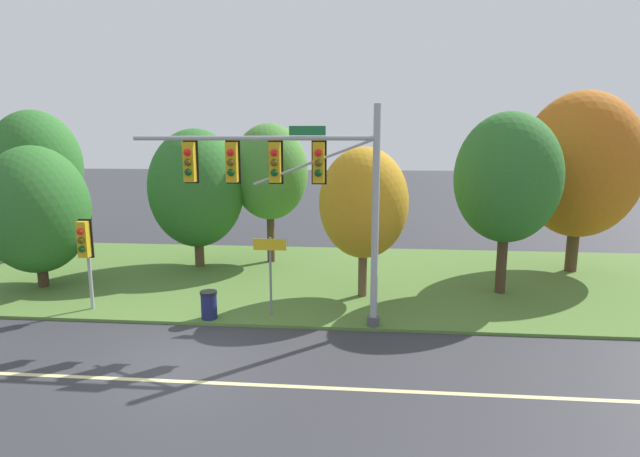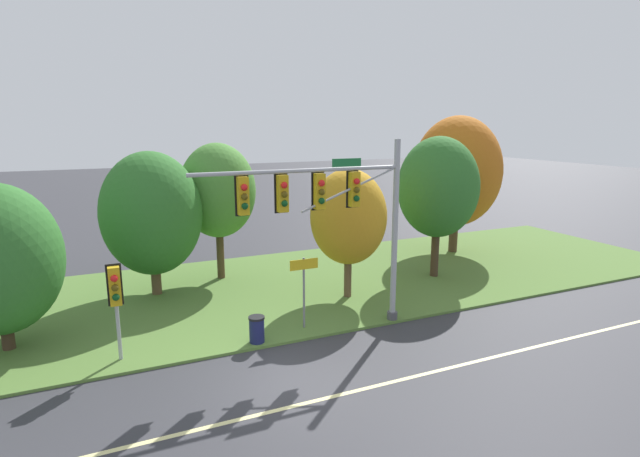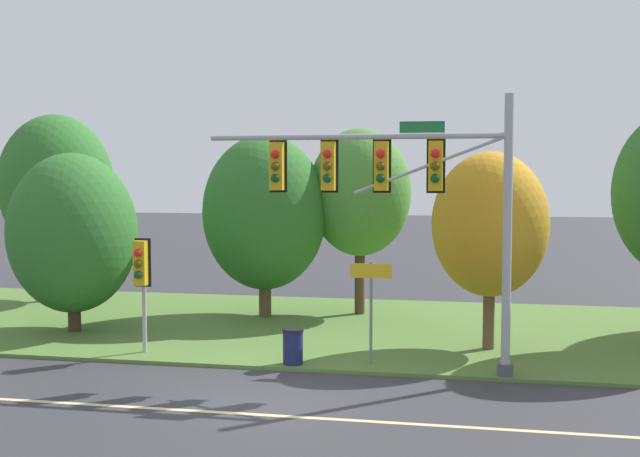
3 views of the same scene
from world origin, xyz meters
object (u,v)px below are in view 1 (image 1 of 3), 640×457
(tree_nearest_road, at_px, (36,166))
(tree_furthest_back, at_px, (580,165))
(tree_left_of_mast, at_px, (36,210))
(route_sign_post, at_px, (270,263))
(pedestrian_signal_near_kerb, at_px, (85,245))
(tree_behind_signpost, at_px, (197,189))
(tree_mid_verge, at_px, (270,172))
(tree_right_far, at_px, (507,178))
(tree_tall_centre, at_px, (364,203))
(traffic_signal_mast, at_px, (292,181))
(trash_bin, at_px, (209,305))

(tree_nearest_road, relative_size, tree_furthest_back, 0.92)
(tree_left_of_mast, height_order, tree_furthest_back, tree_furthest_back)
(tree_nearest_road, bearing_deg, route_sign_post, -30.85)
(pedestrian_signal_near_kerb, bearing_deg, tree_left_of_mast, 143.29)
(route_sign_post, bearing_deg, tree_behind_signpost, 126.28)
(tree_mid_verge, bearing_deg, route_sign_post, -79.36)
(tree_left_of_mast, height_order, tree_mid_verge, tree_mid_verge)
(tree_left_of_mast, height_order, tree_right_far, tree_right_far)
(tree_left_of_mast, xyz_separation_m, tree_tall_centre, (12.75, -0.06, 0.43))
(traffic_signal_mast, distance_m, tree_right_far, 8.44)
(pedestrian_signal_near_kerb, bearing_deg, tree_furthest_back, 20.22)
(route_sign_post, xyz_separation_m, tree_nearest_road, (-13.36, 7.98, 2.69))
(traffic_signal_mast, height_order, tree_left_of_mast, traffic_signal_mast)
(tree_left_of_mast, distance_m, tree_furthest_back, 22.49)
(tree_left_of_mast, xyz_separation_m, trash_bin, (7.74, -2.94, -2.62))
(tree_behind_signpost, height_order, trash_bin, tree_behind_signpost)
(route_sign_post, relative_size, tree_nearest_road, 0.37)
(tree_nearest_road, distance_m, tree_left_of_mast, 6.78)
(tree_behind_signpost, height_order, tree_right_far, tree_right_far)
(tree_nearest_road, distance_m, tree_tall_centre, 17.36)
(trash_bin, bearing_deg, pedestrian_signal_near_kerb, 174.56)
(traffic_signal_mast, bearing_deg, tree_furthest_back, 33.01)
(tree_mid_verge, relative_size, tree_right_far, 0.96)
(route_sign_post, relative_size, tree_furthest_back, 0.34)
(route_sign_post, xyz_separation_m, tree_behind_signpost, (-4.52, 6.16, 1.81))
(traffic_signal_mast, height_order, pedestrian_signal_near_kerb, traffic_signal_mast)
(tree_furthest_back, bearing_deg, tree_behind_signpost, -177.89)
(tree_mid_verge, xyz_separation_m, tree_right_far, (9.69, -4.03, 0.12))
(tree_left_of_mast, bearing_deg, route_sign_post, -14.09)
(route_sign_post, xyz_separation_m, tree_furthest_back, (12.30, 6.78, 2.91))
(trash_bin, bearing_deg, tree_tall_centre, 29.86)
(tree_mid_verge, xyz_separation_m, tree_furthest_back, (13.67, -0.52, 0.42))
(tree_behind_signpost, bearing_deg, tree_furthest_back, 2.11)
(tree_nearest_road, relative_size, tree_tall_centre, 1.30)
(tree_mid_verge, distance_m, tree_right_far, 10.50)
(route_sign_post, height_order, tree_left_of_mast, tree_left_of_mast)
(pedestrian_signal_near_kerb, relative_size, tree_behind_signpost, 0.51)
(tree_left_of_mast, distance_m, trash_bin, 8.68)
(tree_right_far, bearing_deg, tree_nearest_road, 167.75)
(tree_mid_verge, bearing_deg, tree_left_of_mast, -149.76)
(tree_behind_signpost, bearing_deg, traffic_signal_mast, -51.76)
(traffic_signal_mast, height_order, tree_furthest_back, tree_furthest_back)
(traffic_signal_mast, bearing_deg, pedestrian_signal_near_kerb, 175.44)
(tree_behind_signpost, distance_m, tree_tall_centre, 8.45)
(tree_nearest_road, distance_m, trash_bin, 14.76)
(tree_nearest_road, bearing_deg, traffic_signal_mast, -31.29)
(pedestrian_signal_near_kerb, bearing_deg, tree_tall_centre, 14.72)
(tree_right_far, bearing_deg, trash_bin, -159.88)
(tree_left_of_mast, bearing_deg, tree_tall_centre, -0.27)
(route_sign_post, bearing_deg, tree_furthest_back, 28.87)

